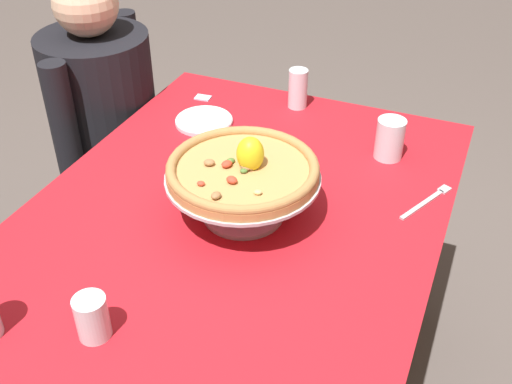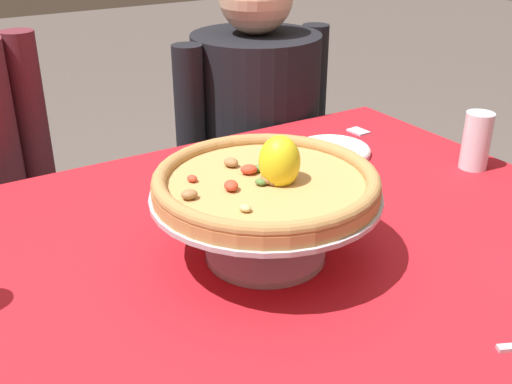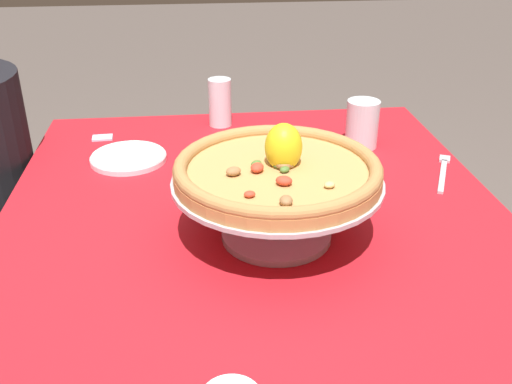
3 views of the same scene
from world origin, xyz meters
TOP-DOWN VIEW (x-y plane):
  - dining_table at (0.00, 0.00)m, footprint 1.33×0.99m
  - pizza_stand at (-0.01, -0.03)m, footprint 0.37×0.37m
  - pizza at (-0.01, -0.03)m, footprint 0.36×0.36m
  - water_glass_side_right at (0.58, 0.04)m, footprint 0.06×0.06m
  - side_plate at (0.36, 0.27)m, footprint 0.18×0.18m
  - sugar_packet at (0.51, 0.35)m, footprint 0.04×0.05m
  - diner_right at (0.41, 0.68)m, footprint 0.52×0.40m

SIDE VIEW (x-z plane):
  - diner_right at x=0.41m, z-range -0.01..1.14m
  - dining_table at x=0.00m, z-range 0.28..1.03m
  - sugar_packet at x=0.51m, z-range 0.75..0.76m
  - side_plate at x=0.36m, z-range 0.75..0.77m
  - water_glass_side_right at x=0.58m, z-range 0.75..0.87m
  - pizza_stand at x=-0.01m, z-range 0.77..0.89m
  - pizza at x=-0.01m, z-range 0.84..0.94m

